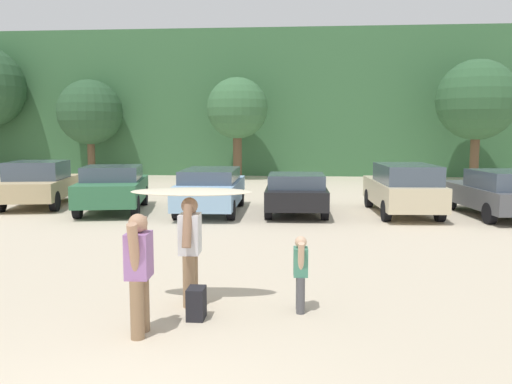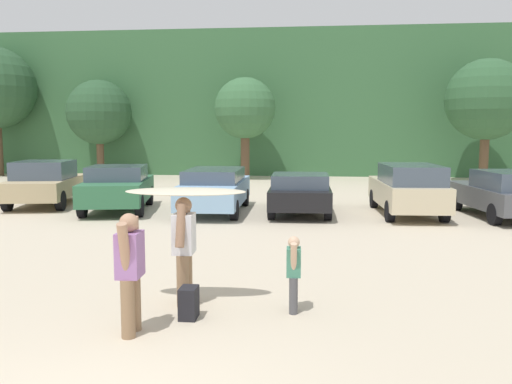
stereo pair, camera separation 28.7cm
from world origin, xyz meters
name	(u,v)px [view 1 (the left image)]	position (x,y,z in m)	size (l,w,h in m)	color
hillside_ridge	(276,107)	(0.00, 33.51, 4.24)	(108.00, 12.00, 8.48)	#38663D
tree_far_right	(90,112)	(-10.19, 26.10, 3.66)	(3.66, 3.66, 5.51)	brown
tree_center_left	(237,109)	(-1.69, 25.34, 3.80)	(3.30, 3.30, 5.49)	brown
tree_center	(477,100)	(10.63, 24.63, 4.17)	(4.07, 4.07, 6.23)	brown
parked_car_tan	(39,183)	(-7.38, 14.13, 0.81)	(2.61, 4.48, 1.59)	tan
parked_car_forest_green	(113,187)	(-4.38, 13.12, 0.79)	(2.65, 4.44, 1.50)	#2D6642
parked_car_sky_blue	(211,189)	(-1.14, 13.16, 0.77)	(1.92, 4.70, 1.42)	#84ADD1
parked_car_black	(296,192)	(1.61, 13.19, 0.69)	(1.95, 4.25, 1.30)	black
parked_car_champagne	(403,188)	(4.97, 13.19, 0.85)	(1.94, 4.57, 1.61)	beige
parked_car_dark_gray	(499,192)	(7.81, 12.94, 0.76)	(2.38, 4.57, 1.46)	#4C4F54
person_adult	(190,244)	(0.09, 3.83, 0.93)	(0.32, 0.76, 1.65)	#8C6B4C
person_child	(301,269)	(1.76, 3.63, 0.63)	(0.22, 0.50, 1.12)	#4C4C51
person_companion	(139,267)	(-0.31, 2.53, 0.90)	(0.31, 0.66, 1.60)	#8C6B4C
surfboard_cream	(191,192)	(0.11, 3.88, 1.73)	(1.87, 0.61, 0.13)	beige
backpack_dropped	(196,303)	(0.30, 3.19, 0.22)	(0.24, 0.34, 0.45)	black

